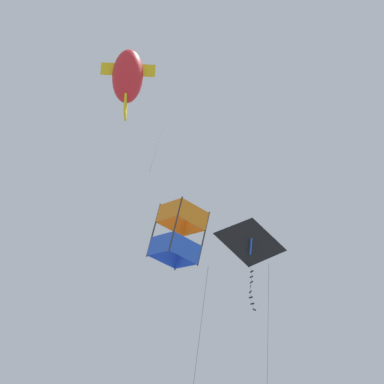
# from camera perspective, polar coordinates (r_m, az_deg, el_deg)

# --- Properties ---
(kite_delta_highest) EXTENTS (2.51, 1.55, 7.98)m
(kite_delta_highest) POSITION_cam_1_polar(r_m,az_deg,el_deg) (27.51, 5.25, -4.66)
(kite_delta_highest) COLOR black
(kite_fish_mid_left) EXTENTS (2.47, 2.01, 5.78)m
(kite_fish_mid_left) POSITION_cam_1_polar(r_m,az_deg,el_deg) (20.45, -5.82, 10.35)
(kite_fish_mid_left) COLOR red
(kite_box_near_right) EXTENTS (1.94, 2.04, 10.08)m
(kite_box_near_right) POSITION_cam_1_polar(r_m,az_deg,el_deg) (22.53, -1.22, -3.84)
(kite_box_near_right) COLOR orange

